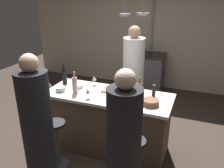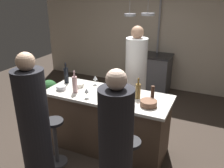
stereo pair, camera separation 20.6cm
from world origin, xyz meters
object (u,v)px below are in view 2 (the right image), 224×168
Objects in this scene: wine_bottle_rose at (75,84)px; mixing_bowl_ceramic at (79,85)px; bar_stool_left at (55,140)px; pepper_mill at (153,93)px; wine_bottle_amber at (138,91)px; mixing_bowl_steel at (61,88)px; guest_right at (116,152)px; wine_glass_by_chef at (95,78)px; wine_bottle_white at (121,92)px; wine_glass_near_left_guest at (87,91)px; cutting_board at (114,91)px; wine_bottle_dark at (66,75)px; stove_range at (153,73)px; bar_stool_right at (129,162)px; potted_plant at (49,90)px; mixing_bowl_wooden at (149,103)px; guest_left at (35,127)px; chef at (136,80)px.

wine_bottle_rose is 0.23m from mixing_bowl_ceramic.
pepper_mill is at bearing 31.09° from bar_stool_left.
wine_bottle_amber reaches higher than mixing_bowl_steel.
bar_stool_left is 2.10× the size of wine_bottle_rose.
guest_right is 1.05m from pepper_mill.
wine_glass_by_chef is at bearing 45.56° from mixing_bowl_ceramic.
wine_glass_near_left_guest is at bearing -163.65° from wine_bottle_white.
bar_stool_left is 2.12× the size of cutting_board.
wine_bottle_dark is at bearing -164.42° from wine_glass_by_chef.
wine_bottle_rose is at bearing -167.94° from wine_bottle_amber.
bar_stool_right is at bearing -79.29° from stove_range.
potted_plant is 2.07m from wine_glass_near_left_guest.
mixing_bowl_wooden is (2.43, -0.99, 0.64)m from potted_plant.
mixing_bowl_steel is (0.09, -0.27, -0.10)m from wine_bottle_dark.
wine_bottle_dark is (-0.33, 0.26, 0.00)m from wine_bottle_rose.
bar_stool_right is at bearing 18.60° from guest_left.
wine_glass_by_chef reaches higher than bar_stool_left.
wine_bottle_white is (0.22, -0.23, 0.11)m from cutting_board.
mixing_bowl_ceramic is 1.16m from mixing_bowl_wooden.
potted_plant is at bearing 161.42° from pepper_mill.
bar_stool_left is 0.40× the size of guest_left.
potted_plant is 1.75m from wine_glass_by_chef.
mixing_bowl_ceramic is (0.17, 0.20, -0.00)m from mixing_bowl_steel.
potted_plant is (-1.33, 1.85, -0.48)m from guest_left.
wine_bottle_white is at bearing 122.20° from bar_stool_right.
mixing_bowl_ceramic reaches higher than bar_stool_left.
wine_glass_by_chef is 0.50m from wine_glass_near_left_guest.
potted_plant is at bearing 154.62° from wine_bottle_white.
bar_stool_right is 2.12× the size of cutting_board.
pepper_mill is (0.54, -0.88, 0.20)m from chef.
mixing_bowl_ceramic is at bearing 171.49° from mixing_bowl_wooden.
bar_stool_left is 1.36m from mixing_bowl_wooden.
wine_bottle_white is 1.05× the size of wine_bottle_amber.
guest_left is 10.50× the size of mixing_bowl_ceramic.
bar_stool_right is 1.41m from wine_glass_by_chef.
potted_plant is 2.07m from cutting_board.
pepper_mill is 0.41m from wine_bottle_white.
pepper_mill is 0.98× the size of mixing_bowl_wooden.
wine_bottle_rose is at bearing -116.77° from chef.
mixing_bowl_wooden is at bearing 1.41° from mixing_bowl_steel.
guest_left reaches higher than wine_glass_by_chef.
wine_bottle_dark is at bearing -108.61° from stove_range.
wine_glass_by_chef is at bearing 73.02° from wine_bottle_rose.
mixing_bowl_ceramic is (1.28, -0.82, 0.63)m from potted_plant.
bar_stool_right is at bearing -77.53° from wine_bottle_amber.
cutting_board is (-0.05, -0.81, 0.10)m from chef.
pepper_mill is (2.43, -0.82, 0.71)m from potted_plant.
cutting_board is at bearing -22.07° from potted_plant.
potted_plant is at bearing 143.11° from wine_bottle_rose.
cutting_board reaches higher than bar_stool_right.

